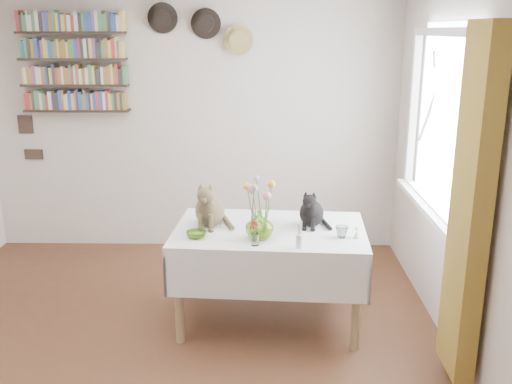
{
  "coord_description": "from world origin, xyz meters",
  "views": [
    {
      "loc": [
        0.71,
        -3.29,
        2.14
      ],
      "look_at": [
        0.64,
        0.55,
        1.05
      ],
      "focal_mm": 40.0,
      "sensor_mm": 36.0,
      "label": 1
    }
  ],
  "objects_px": {
    "dining_table": "(270,252)",
    "tabby_cat": "(210,202)",
    "flower_vase": "(260,225)",
    "bookshelf_unit": "(74,63)",
    "black_cat": "(312,206)"
  },
  "relations": [
    {
      "from": "flower_vase",
      "to": "bookshelf_unit",
      "type": "bearing_deg",
      "value": 135.79
    },
    {
      "from": "flower_vase",
      "to": "bookshelf_unit",
      "type": "height_order",
      "value": "bookshelf_unit"
    },
    {
      "from": "black_cat",
      "to": "flower_vase",
      "type": "height_order",
      "value": "black_cat"
    },
    {
      "from": "flower_vase",
      "to": "bookshelf_unit",
      "type": "distance_m",
      "value": 2.66
    },
    {
      "from": "dining_table",
      "to": "tabby_cat",
      "type": "distance_m",
      "value": 0.58
    },
    {
      "from": "black_cat",
      "to": "bookshelf_unit",
      "type": "bearing_deg",
      "value": 160.65
    },
    {
      "from": "tabby_cat",
      "to": "dining_table",
      "type": "bearing_deg",
      "value": -1.45
    },
    {
      "from": "flower_vase",
      "to": "bookshelf_unit",
      "type": "relative_size",
      "value": 0.21
    },
    {
      "from": "black_cat",
      "to": "flower_vase",
      "type": "bearing_deg",
      "value": -128.47
    },
    {
      "from": "dining_table",
      "to": "flower_vase",
      "type": "height_order",
      "value": "flower_vase"
    },
    {
      "from": "black_cat",
      "to": "dining_table",
      "type": "bearing_deg",
      "value": -151.34
    },
    {
      "from": "dining_table",
      "to": "black_cat",
      "type": "relative_size",
      "value": 4.89
    },
    {
      "from": "dining_table",
      "to": "tabby_cat",
      "type": "xyz_separation_m",
      "value": [
        -0.44,
        0.07,
        0.36
      ]
    },
    {
      "from": "black_cat",
      "to": "tabby_cat",
      "type": "bearing_deg",
      "value": -165.27
    },
    {
      "from": "tabby_cat",
      "to": "black_cat",
      "type": "relative_size",
      "value": 1.22
    }
  ]
}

